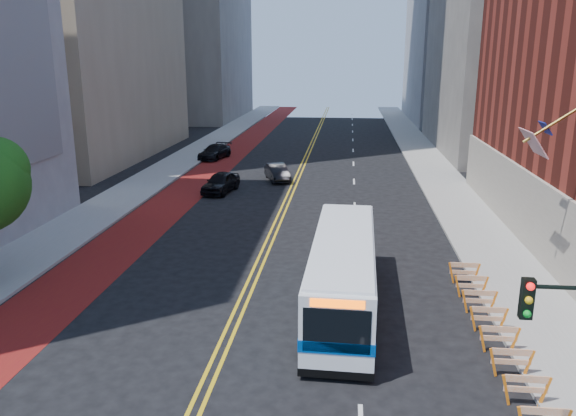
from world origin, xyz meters
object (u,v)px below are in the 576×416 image
(traffic_signal, at_px, (573,343))
(transit_bus, at_px, (343,272))
(car_b, at_px, (277,172))
(car_c, at_px, (215,152))
(car_a, at_px, (221,182))

(traffic_signal, relative_size, transit_bus, 0.46)
(car_b, xyz_separation_m, car_c, (-7.55, 9.50, 0.02))
(transit_bus, relative_size, car_b, 2.69)
(car_c, bearing_deg, transit_bus, -55.96)
(car_b, bearing_deg, car_c, 108.84)
(car_a, xyz_separation_m, car_c, (-3.82, 14.13, -0.06))
(transit_bus, height_order, car_a, transit_bus)
(traffic_signal, height_order, transit_bus, traffic_signal)
(traffic_signal, height_order, car_b, traffic_signal)
(car_a, bearing_deg, car_c, 114.76)
(car_a, bearing_deg, car_b, 60.77)
(traffic_signal, xyz_separation_m, car_b, (-10.98, 33.30, -3.04))
(traffic_signal, bearing_deg, car_c, 113.41)
(car_a, height_order, car_c, car_a)
(traffic_signal, bearing_deg, car_a, 117.16)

